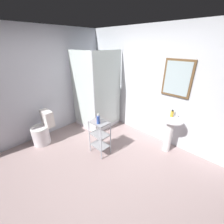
% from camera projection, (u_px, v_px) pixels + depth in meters
% --- Properties ---
extents(ground_plane, '(4.20, 4.20, 0.02)m').
position_uv_depth(ground_plane, '(91.00, 171.00, 2.70)').
color(ground_plane, '#A88D8C').
extents(wall_back, '(4.20, 0.14, 2.50)m').
position_uv_depth(wall_back, '(151.00, 85.00, 3.36)').
color(wall_back, silver).
rests_on(wall_back, ground_plane).
extents(wall_left, '(0.10, 4.20, 2.50)m').
position_uv_depth(wall_left, '(36.00, 86.00, 3.32)').
color(wall_left, silver).
rests_on(wall_left, ground_plane).
extents(shower_stall, '(0.92, 0.92, 2.00)m').
position_uv_depth(shower_stall, '(97.00, 110.00, 4.03)').
color(shower_stall, white).
rests_on(shower_stall, ground_plane).
extents(pedestal_sink, '(0.46, 0.37, 0.81)m').
position_uv_depth(pedestal_sink, '(170.00, 127.00, 2.98)').
color(pedestal_sink, white).
rests_on(pedestal_sink, ground_plane).
extents(sink_faucet, '(0.03, 0.03, 0.10)m').
position_uv_depth(sink_faucet, '(175.00, 113.00, 2.94)').
color(sink_faucet, silver).
rests_on(sink_faucet, pedestal_sink).
extents(toilet, '(0.37, 0.49, 0.76)m').
position_uv_depth(toilet, '(43.00, 131.00, 3.36)').
color(toilet, white).
rests_on(toilet, ground_plane).
extents(storage_cart, '(0.38, 0.28, 0.74)m').
position_uv_depth(storage_cart, '(100.00, 135.00, 2.99)').
color(storage_cart, silver).
rests_on(storage_cart, ground_plane).
extents(hand_soap_bottle, '(0.06, 0.06, 0.14)m').
position_uv_depth(hand_soap_bottle, '(172.00, 114.00, 2.89)').
color(hand_soap_bottle, gold).
rests_on(hand_soap_bottle, pedestal_sink).
extents(shampoo_bottle_blue, '(0.06, 0.06, 0.20)m').
position_uv_depth(shampoo_bottle_blue, '(98.00, 119.00, 2.76)').
color(shampoo_bottle_blue, '#3657B3').
rests_on(shampoo_bottle_blue, storage_cart).
extents(rinse_cup, '(0.06, 0.06, 0.09)m').
position_uv_depth(rinse_cup, '(98.00, 119.00, 2.88)').
color(rinse_cup, '#B24742').
rests_on(rinse_cup, storage_cart).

